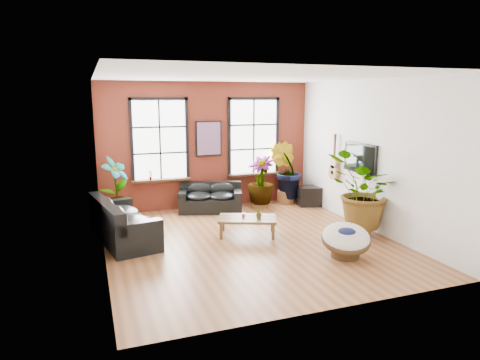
% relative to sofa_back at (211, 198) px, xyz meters
% --- Properties ---
extents(room, '(6.04, 6.54, 3.54)m').
position_rel_sofa_back_xyz_m(room, '(0.09, -2.59, 1.40)').
color(room, brown).
rests_on(room, ground).
extents(sofa_back, '(1.85, 1.28, 0.77)m').
position_rel_sofa_back_xyz_m(sofa_back, '(0.00, 0.00, 0.00)').
color(sofa_back, black).
rests_on(sofa_back, ground).
extents(sofa_left, '(1.39, 2.45, 0.91)m').
position_rel_sofa_back_xyz_m(sofa_left, '(-2.51, -1.77, 0.06)').
color(sofa_left, black).
rests_on(sofa_left, ground).
extents(coffee_table, '(1.48, 1.17, 0.50)m').
position_rel_sofa_back_xyz_m(coffee_table, '(0.20, -2.33, 0.02)').
color(coffee_table, '#4F371C').
rests_on(coffee_table, ground).
extents(papasan_chair, '(1.25, 1.26, 0.71)m').
position_rel_sofa_back_xyz_m(papasan_chair, '(1.53, -4.25, 0.02)').
color(papasan_chair, '#452F18').
rests_on(papasan_chair, ground).
extents(poster, '(0.74, 0.06, 0.98)m').
position_rel_sofa_back_xyz_m(poster, '(0.09, 0.44, 1.60)').
color(poster, black).
rests_on(poster, room).
extents(tv_wall_unit, '(0.13, 1.86, 1.20)m').
position_rel_sofa_back_xyz_m(tv_wall_unit, '(3.03, -2.14, 1.19)').
color(tv_wall_unit, black).
rests_on(tv_wall_unit, room).
extents(media_box, '(0.77, 0.69, 0.55)m').
position_rel_sofa_back_xyz_m(media_box, '(2.86, -0.38, -0.07)').
color(media_box, black).
rests_on(media_box, ground).
extents(pot_back_left, '(0.50, 0.50, 0.36)m').
position_rel_sofa_back_xyz_m(pot_back_left, '(-2.45, -0.02, -0.17)').
color(pot_back_left, brown).
rests_on(pot_back_left, ground).
extents(pot_back_right, '(0.66, 0.66, 0.38)m').
position_rel_sofa_back_xyz_m(pot_back_right, '(2.34, 0.11, -0.16)').
color(pot_back_right, brown).
rests_on(pot_back_right, ground).
extents(pot_right_wall, '(0.52, 0.52, 0.35)m').
position_rel_sofa_back_xyz_m(pot_right_wall, '(2.60, -3.22, -0.17)').
color(pot_right_wall, brown).
rests_on(pot_right_wall, ground).
extents(pot_mid, '(0.51, 0.51, 0.35)m').
position_rel_sofa_back_xyz_m(pot_mid, '(1.39, -0.15, -0.17)').
color(pot_mid, brown).
rests_on(pot_mid, ground).
extents(floor_plant_back_left, '(0.93, 0.92, 1.48)m').
position_rel_sofa_back_xyz_m(floor_plant_back_left, '(-2.48, -0.05, 0.54)').
color(floor_plant_back_left, '#144111').
rests_on(floor_plant_back_left, ground).
extents(floor_plant_back_right, '(1.17, 1.14, 1.65)m').
position_rel_sofa_back_xyz_m(floor_plant_back_right, '(2.34, 0.13, 0.63)').
color(floor_plant_back_right, '#144111').
rests_on(floor_plant_back_right, ground).
extents(floor_plant_right_wall, '(1.94, 1.82, 1.72)m').
position_rel_sofa_back_xyz_m(floor_plant_right_wall, '(2.62, -3.22, 0.67)').
color(floor_plant_right_wall, '#144111').
rests_on(floor_plant_right_wall, ground).
extents(floor_plant_mid, '(1.05, 1.05, 1.33)m').
position_rel_sofa_back_xyz_m(floor_plant_mid, '(1.41, -0.18, 0.46)').
color(floor_plant_mid, '#144111').
rests_on(floor_plant_mid, ground).
extents(table_plant, '(0.24, 0.22, 0.23)m').
position_rel_sofa_back_xyz_m(table_plant, '(0.44, -2.46, 0.18)').
color(table_plant, '#144111').
rests_on(table_plant, coffee_table).
extents(sill_plant_left, '(0.17, 0.17, 0.27)m').
position_rel_sofa_back_xyz_m(sill_plant_left, '(-1.56, 0.39, 0.69)').
color(sill_plant_left, '#144111').
rests_on(sill_plant_left, room).
extents(sill_plant_right, '(0.19, 0.19, 0.27)m').
position_rel_sofa_back_xyz_m(sill_plant_right, '(1.79, 0.39, 0.69)').
color(sill_plant_right, '#144111').
rests_on(sill_plant_right, room).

